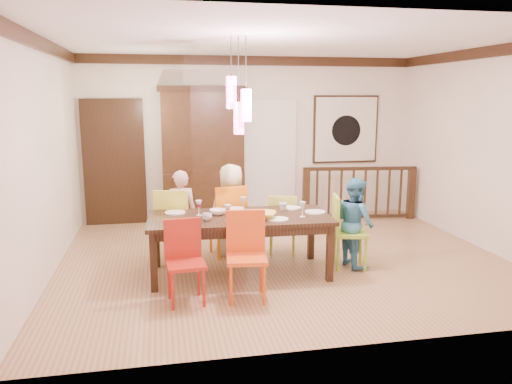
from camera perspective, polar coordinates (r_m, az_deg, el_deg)
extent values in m
plane|color=olive|center=(6.96, 3.13, -7.61)|extent=(6.00, 6.00, 0.00)
plane|color=white|center=(6.64, 3.40, 16.86)|extent=(6.00, 6.00, 0.00)
plane|color=beige|center=(9.08, -0.63, 6.11)|extent=(6.00, 0.00, 6.00)
plane|color=beige|center=(6.59, -22.99, 3.43)|extent=(0.00, 5.00, 5.00)
plane|color=beige|center=(7.93, 24.83, 4.41)|extent=(0.00, 5.00, 5.00)
cube|color=black|center=(8.96, -15.87, 3.05)|extent=(1.04, 0.07, 2.24)
cube|color=silver|center=(9.15, 1.57, 3.63)|extent=(0.97, 0.05, 2.22)
cube|color=black|center=(9.53, 10.19, 7.07)|extent=(1.25, 0.04, 1.25)
cube|color=silver|center=(9.50, 10.25, 7.06)|extent=(1.18, 0.02, 1.18)
cylinder|color=black|center=(9.49, 10.27, 6.93)|extent=(0.56, 0.01, 0.56)
cube|color=#EE477F|center=(6.05, -2.84, 11.28)|extent=(0.11, 0.11, 0.38)
cylinder|color=black|center=(6.06, -2.88, 15.25)|extent=(0.01, 0.01, 0.46)
cube|color=#EE477F|center=(5.97, -1.15, 9.86)|extent=(0.11, 0.11, 0.38)
cylinder|color=black|center=(5.98, -1.17, 14.60)|extent=(0.01, 0.01, 0.61)
cube|color=#EE477F|center=(6.01, -1.98, 8.43)|extent=(0.11, 0.11, 0.38)
cylinder|color=black|center=(6.02, -2.02, 13.86)|extent=(0.01, 0.01, 0.76)
cube|color=black|center=(6.19, -1.91, -2.98)|extent=(2.27, 1.09, 0.05)
cube|color=black|center=(6.63, -11.45, -5.60)|extent=(0.08, 0.08, 0.70)
cube|color=black|center=(6.92, 6.11, -4.74)|extent=(0.08, 0.08, 0.70)
cube|color=black|center=(5.81, -11.48, -7.98)|extent=(0.08, 0.08, 0.70)
cube|color=black|center=(6.14, 8.47, -6.85)|extent=(0.08, 0.08, 0.70)
cube|color=black|center=(6.64, -2.52, -2.69)|extent=(2.04, 0.11, 0.10)
cube|color=black|center=(5.78, -1.20, -4.75)|extent=(2.04, 0.11, 0.10)
cube|color=#C2D038|center=(6.88, -9.29, -3.75)|extent=(0.54, 0.54, 0.04)
cube|color=#C2D038|center=(6.82, -9.36, -1.56)|extent=(0.45, 0.14, 0.50)
cylinder|color=#C2D038|center=(6.77, -10.73, -6.22)|extent=(0.04, 0.04, 0.47)
cylinder|color=#C2D038|center=(6.78, -7.62, -6.10)|extent=(0.04, 0.04, 0.47)
cylinder|color=#C2D038|center=(7.12, -10.75, -5.36)|extent=(0.04, 0.04, 0.47)
cylinder|color=#C2D038|center=(7.13, -7.80, -5.25)|extent=(0.04, 0.04, 0.47)
cube|color=orange|center=(7.01, -3.35, -3.32)|extent=(0.54, 0.54, 0.04)
cube|color=orange|center=(6.95, -3.37, -1.15)|extent=(0.46, 0.13, 0.50)
cylinder|color=orange|center=(6.88, -4.65, -5.77)|extent=(0.04, 0.04, 0.48)
cylinder|color=orange|center=(6.93, -1.60, -5.62)|extent=(0.04, 0.04, 0.48)
cylinder|color=orange|center=(7.23, -4.98, -4.95)|extent=(0.04, 0.04, 0.48)
cylinder|color=orange|center=(7.28, -2.08, -4.81)|extent=(0.04, 0.04, 0.48)
cube|color=#A6B139|center=(7.08, 3.04, -3.75)|extent=(0.48, 0.48, 0.04)
cube|color=#A6B139|center=(7.02, 3.06, -1.90)|extent=(0.39, 0.14, 0.43)
cylinder|color=#A6B139|center=(6.95, 2.06, -5.85)|extent=(0.03, 0.03, 0.41)
cylinder|color=#A6B139|center=(7.03, 4.60, -5.69)|extent=(0.03, 0.03, 0.41)
cylinder|color=#A6B139|center=(7.25, 1.50, -5.14)|extent=(0.03, 0.03, 0.41)
cylinder|color=#A6B139|center=(7.32, 3.93, -5.00)|extent=(0.03, 0.03, 0.41)
cube|color=#A11E12|center=(5.45, -8.05, -8.19)|extent=(0.44, 0.44, 0.04)
cube|color=#A11E12|center=(5.38, -8.12, -5.76)|extent=(0.41, 0.07, 0.44)
cylinder|color=#A11E12|center=(5.37, -9.68, -11.07)|extent=(0.03, 0.03, 0.43)
cylinder|color=#A11E12|center=(5.38, -6.12, -10.92)|extent=(0.03, 0.03, 0.43)
cylinder|color=#A11E12|center=(5.68, -9.76, -9.84)|extent=(0.03, 0.03, 0.43)
cylinder|color=#A11E12|center=(5.69, -6.41, -9.70)|extent=(0.03, 0.03, 0.43)
cube|color=#D64A15|center=(5.48, -1.07, -7.61)|extent=(0.49, 0.49, 0.04)
cube|color=#D64A15|center=(5.41, -1.08, -4.99)|extent=(0.44, 0.09, 0.48)
cylinder|color=#D64A15|center=(5.38, -2.62, -10.72)|extent=(0.04, 0.04, 0.46)
cylinder|color=#D64A15|center=(5.43, 1.13, -10.46)|extent=(0.04, 0.04, 0.46)
cylinder|color=#D64A15|center=(5.70, -3.15, -9.43)|extent=(0.04, 0.04, 0.46)
cylinder|color=#D64A15|center=(5.76, 0.38, -9.21)|extent=(0.04, 0.04, 0.46)
cube|color=#95BC2D|center=(6.61, 10.71, -4.62)|extent=(0.51, 0.51, 0.04)
cube|color=#95BC2D|center=(6.55, 10.79, -2.47)|extent=(0.13, 0.43, 0.47)
cylinder|color=#95BC2D|center=(6.46, 9.76, -7.13)|extent=(0.04, 0.04, 0.45)
cylinder|color=#95BC2D|center=(6.59, 12.61, -6.88)|extent=(0.04, 0.04, 0.45)
cylinder|color=#95BC2D|center=(6.77, 8.73, -6.25)|extent=(0.04, 0.04, 0.45)
cylinder|color=#95BC2D|center=(6.90, 11.46, -6.04)|extent=(0.04, 0.04, 0.45)
cube|color=black|center=(8.89, -5.98, -0.56)|extent=(1.41, 0.44, 0.90)
cube|color=black|center=(8.75, -6.14, 6.90)|extent=(1.41, 0.40, 1.41)
cube|color=black|center=(8.94, -6.25, 6.98)|extent=(1.21, 0.02, 1.21)
cube|color=black|center=(8.73, -6.24, 11.65)|extent=(1.51, 0.44, 0.10)
cube|color=black|center=(8.90, 5.91, -0.48)|extent=(0.13, 0.13, 0.92)
cube|color=black|center=(9.64, 17.01, -0.03)|extent=(0.13, 0.13, 0.92)
cube|color=black|center=(9.15, 11.79, 2.64)|extent=(2.05, 0.33, 0.06)
cube|color=black|center=(9.32, 11.59, -2.72)|extent=(1.93, 0.30, 0.05)
imported|color=#F8BDCB|center=(6.95, -8.58, -2.50)|extent=(0.46, 0.31, 1.22)
imported|color=beige|center=(7.00, -2.83, -2.02)|extent=(0.69, 0.52, 1.29)
imported|color=teal|center=(6.66, 11.27, -3.39)|extent=(0.53, 0.64, 1.18)
imported|color=gold|center=(6.05, 0.78, -2.65)|extent=(0.41, 0.41, 0.08)
imported|color=white|center=(6.26, -4.38, -2.29)|extent=(0.28, 0.28, 0.07)
imported|color=silver|center=(5.97, -5.60, -2.85)|extent=(0.14, 0.14, 0.09)
imported|color=silver|center=(6.48, 3.11, -1.68)|extent=(0.14, 0.14, 0.10)
cylinder|color=white|center=(6.41, -9.24, -2.32)|extent=(0.26, 0.26, 0.01)
cylinder|color=white|center=(6.52, -2.42, -1.96)|extent=(0.26, 0.26, 0.01)
cylinder|color=white|center=(6.61, 4.02, -1.80)|extent=(0.26, 0.26, 0.01)
cylinder|color=white|center=(5.78, -8.84, -3.78)|extent=(0.26, 0.26, 0.01)
cylinder|color=white|center=(5.99, 2.49, -3.12)|extent=(0.26, 0.26, 0.01)
cylinder|color=white|center=(6.40, 6.76, -2.27)|extent=(0.26, 0.26, 0.01)
cube|color=#D83359|center=(5.86, -1.66, -3.45)|extent=(0.18, 0.14, 0.01)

